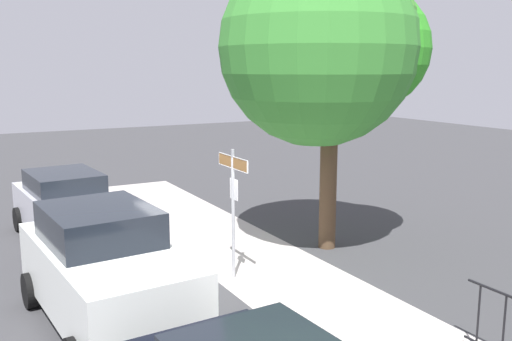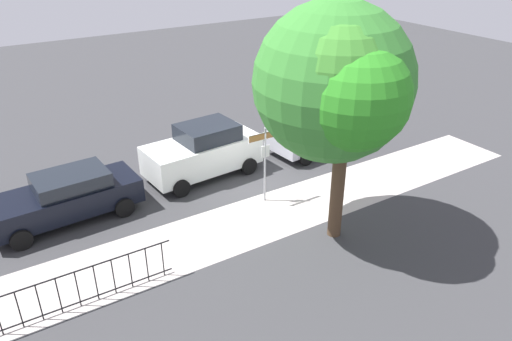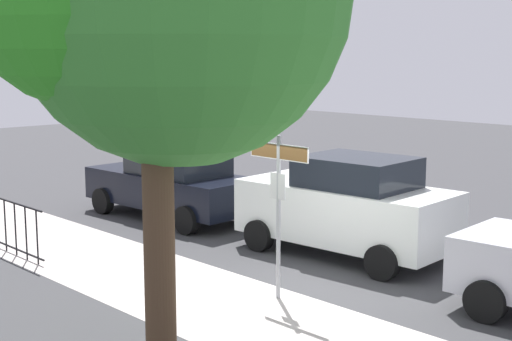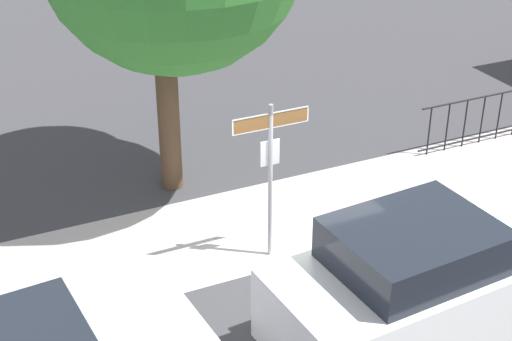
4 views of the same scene
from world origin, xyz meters
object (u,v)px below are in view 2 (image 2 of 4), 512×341
shade_tree (337,83)px  car_black (66,197)px  car_white (203,151)px  car_silver (320,129)px  street_sign (265,151)px

shade_tree → car_black: size_ratio=1.47×
car_white → car_silver: bearing=171.7°
shade_tree → car_silver: shade_tree is taller
car_white → car_black: 5.10m
shade_tree → car_white: shade_tree is taller
street_sign → car_white: street_sign is taller
street_sign → car_black: (5.96, -2.39, -1.05)m
street_sign → shade_tree: bearing=100.0°
shade_tree → car_black: bearing=-38.4°
street_sign → car_black: bearing=-21.9°
shade_tree → car_silver: bearing=-126.8°
street_sign → car_white: size_ratio=0.61×
street_sign → car_silver: size_ratio=0.59×
street_sign → car_silver: (-4.35, -2.46, -1.00)m
car_silver → car_white: bearing=-8.5°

